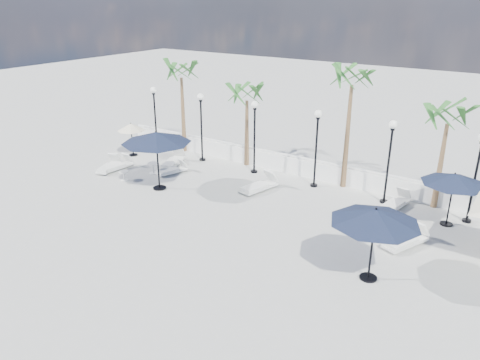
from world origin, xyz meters
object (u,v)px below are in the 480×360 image
Objects in this scene: lounger_1 at (109,166)px; parasol_navy_left at (156,138)px; lounger_5 at (395,203)px; parasol_cream_small at (131,128)px; parasol_navy_mid at (454,179)px; parasol_navy_right at (375,217)px; lounger_0 at (118,165)px; lounger_4 at (259,185)px; lounger_2 at (173,161)px; lounger_7 at (406,240)px; lounger_3 at (172,170)px.

lounger_1 is 4.69m from parasol_navy_left.
parasol_cream_small is (-15.05, -1.29, 1.45)m from lounger_5.
lounger_1 is 16.96m from parasol_navy_mid.
parasol_navy_right is (15.22, -2.28, 2.06)m from lounger_1.
lounger_1 is 0.59× the size of parasol_navy_left.
parasol_navy_left is at bearing -6.35° from lounger_0.
parasol_navy_right is at bearing -18.53° from lounger_4.
parasol_cream_small is at bearing 159.38° from lounger_2.
lounger_1 is 0.98× the size of parasol_cream_small.
parasol_navy_right is at bearing -74.46° from lounger_7.
parasol_navy_mid is 17.32m from parasol_cream_small.
parasol_navy_left is (-4.18, -2.51, 2.32)m from lounger_4.
parasol_navy_right reaches higher than lounger_1.
lounger_1 is 0.76× the size of parasol_navy_mid.
lounger_5 is at bearing 4.89° from parasol_cream_small.
lounger_3 is 0.85× the size of lounger_7.
lounger_4 reaches higher than lounger_7.
lounger_3 is at bearing -160.66° from lounger_7.
lounger_2 reaches higher than lounger_5.
parasol_navy_left reaches higher than lounger_0.
lounger_3 is 12.81m from parasol_navy_right.
parasol_navy_mid is at bearing 15.40° from lounger_0.
lounger_0 is 0.86× the size of lounger_4.
lounger_3 is 5.09m from lounger_4.
parasol_navy_mid reaches higher than parasol_cream_small.
lounger_7 is at bearing 4.98° from parasol_navy_left.
lounger_5 is at bearing 98.77° from parasol_navy_right.
lounger_5 is at bearing 168.32° from parasol_navy_mid.
parasol_navy_left is at bearing -31.23° from parasol_cream_small.
parasol_navy_left is (-11.58, -1.01, 2.33)m from lounger_7.
lounger_2 is 0.67× the size of parasol_navy_left.
parasol_cream_small is at bearing -176.37° from lounger_3.
parasol_navy_left reaches higher than lounger_5.
lounger_2 is 4.07m from parasol_navy_left.
parasol_cream_small is at bearing 85.68° from lounger_1.
lounger_3 is 0.61× the size of parasol_navy_right.
parasol_cream_small reaches higher than lounger_1.
lounger_4 is 1.10× the size of parasol_cream_small.
lounger_2 is 0.76× the size of parasol_navy_right.
parasol_navy_right reaches higher than lounger_3.
parasol_navy_left is 13.04m from parasol_navy_mid.
lounger_3 is at bearing -172.19° from parasol_navy_mid.
parasol_navy_right is (7.00, -4.41, 2.04)m from lounger_4.
parasol_navy_right is at bearing -29.74° from lounger_1.
parasol_navy_left is at bearing -26.65° from lounger_1.
parasol_navy_left is (1.65, -2.91, 2.31)m from lounger_2.
lounger_3 is 11.34m from lounger_5.
parasol_navy_left is (-10.23, -4.20, 2.35)m from lounger_5.
lounger_1 is at bearing -122.89° from lounger_0.
lounger_1 is at bearing -151.81° from lounger_4.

